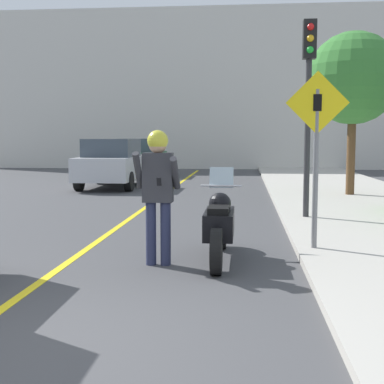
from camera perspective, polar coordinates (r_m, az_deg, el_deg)
ground_plane at (r=4.77m, az=-17.97°, el=-15.68°), size 80.00×80.00×0.00m
road_center_line at (r=10.48m, az=-7.87°, el=-3.68°), size 0.12×36.00×0.01m
building_backdrop at (r=30.23m, az=2.12°, el=10.89°), size 28.00×1.20×8.80m
motorcycle at (r=7.53m, az=2.94°, el=-3.58°), size 0.62×2.20×1.28m
person_biker at (r=7.17m, az=-3.66°, el=1.08°), size 0.59×0.49×1.83m
crossing_sign at (r=7.96m, az=13.12°, el=5.16°), size 0.91×0.08×2.57m
traffic_light at (r=11.17m, az=12.34°, el=11.40°), size 0.26×0.30×3.94m
street_tree at (r=15.96m, az=16.82°, el=11.49°), size 2.58×2.58×4.57m
parked_car_silver at (r=18.70m, az=-8.42°, el=3.09°), size 1.88×4.20×1.68m
parked_car_green at (r=24.41m, az=-5.49°, el=3.75°), size 1.88×4.20×1.68m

